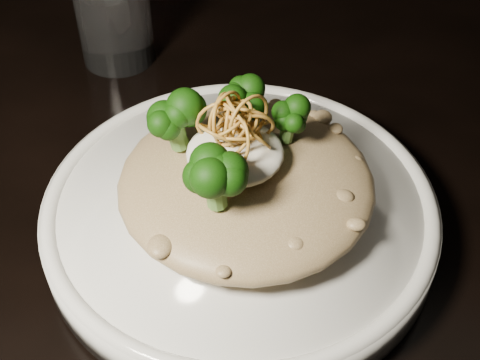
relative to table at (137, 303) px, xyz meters
name	(u,v)px	position (x,y,z in m)	size (l,w,h in m)	color
table	(137,303)	(0.00, 0.00, 0.00)	(1.10, 0.80, 0.75)	black
plate	(240,215)	(0.09, 0.01, 0.10)	(0.31, 0.31, 0.03)	silver
risotto	(246,182)	(0.10, 0.01, 0.14)	(0.19, 0.19, 0.04)	brown
broccoli	(235,129)	(0.09, 0.02, 0.18)	(0.14, 0.14, 0.05)	black
cheese	(235,153)	(0.09, 0.01, 0.17)	(0.07, 0.07, 0.02)	white
shallots	(234,117)	(0.09, 0.01, 0.20)	(0.06, 0.06, 0.04)	olive
drinking_glass	(112,1)	(-0.03, 0.26, 0.15)	(0.08, 0.08, 0.13)	silver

